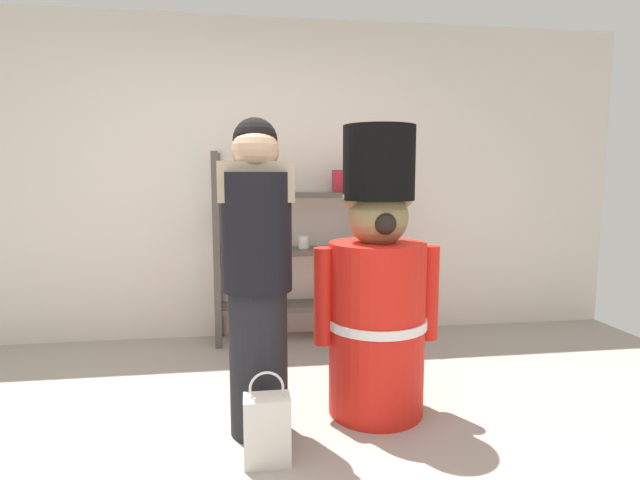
# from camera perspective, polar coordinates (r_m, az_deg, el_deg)

# --- Properties ---
(back_wall) EXTENTS (6.40, 0.12, 2.60)m
(back_wall) POSITION_cam_1_polar(r_m,az_deg,el_deg) (4.23, -8.00, 6.69)
(back_wall) COLOR silver
(back_wall) RESTS_ON ground_plane
(merchandise_shelf) EXTENTS (1.43, 0.35, 1.52)m
(merchandise_shelf) POSITION_cam_1_polar(r_m,az_deg,el_deg) (4.07, -1.76, -0.72)
(merchandise_shelf) COLOR #4C4742
(merchandise_shelf) RESTS_ON ground_plane
(teddy_bear_guard) EXTENTS (0.71, 0.56, 1.60)m
(teddy_bear_guard) POSITION_cam_1_polar(r_m,az_deg,el_deg) (2.81, 6.52, -5.93)
(teddy_bear_guard) COLOR red
(teddy_bear_guard) RESTS_ON ground_plane
(person_shopper) EXTENTS (0.37, 0.35, 1.62)m
(person_shopper) POSITION_cam_1_polar(r_m,az_deg,el_deg) (2.55, -7.16, -3.76)
(person_shopper) COLOR black
(person_shopper) RESTS_ON ground_plane
(shopping_bag) EXTENTS (0.22, 0.13, 0.45)m
(shopping_bag) POSITION_cam_1_polar(r_m,az_deg,el_deg) (2.49, -6.04, -20.58)
(shopping_bag) COLOR silver
(shopping_bag) RESTS_ON ground_plane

